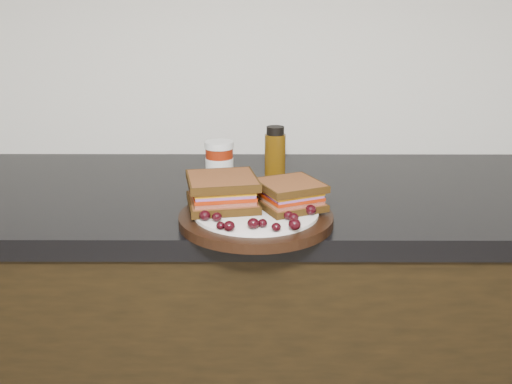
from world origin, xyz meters
TOP-DOWN VIEW (x-y plane):
  - base_cabinets at (0.00, 1.70)m, footprint 3.96×0.58m
  - countertop at (0.00, 1.70)m, footprint 3.98×0.60m
  - plate at (-0.03, 1.48)m, footprint 0.28×0.28m
  - sandwich_left at (-0.09, 1.51)m, footprint 0.15×0.15m
  - sandwich_right at (0.03, 1.50)m, footprint 0.14×0.14m
  - grape_0 at (-0.12, 1.43)m, footprint 0.02×0.02m
  - grape_1 at (-0.10, 1.43)m, footprint 0.02×0.02m
  - grape_2 at (-0.09, 1.39)m, footprint 0.01×0.01m
  - grape_3 at (-0.08, 1.38)m, footprint 0.02×0.02m
  - grape_4 at (-0.04, 1.39)m, footprint 0.02×0.02m
  - grape_5 at (-0.02, 1.40)m, footprint 0.02×0.02m
  - grape_6 at (0.00, 1.38)m, footprint 0.02×0.02m
  - grape_7 at (0.03, 1.39)m, footprint 0.02×0.02m
  - grape_8 at (0.03, 1.42)m, footprint 0.02×0.02m
  - grape_9 at (0.02, 1.44)m, footprint 0.02×0.02m
  - grape_10 at (0.06, 1.46)m, footprint 0.02×0.02m
  - grape_11 at (0.05, 1.49)m, footprint 0.02×0.02m
  - grape_12 at (0.05, 1.49)m, footprint 0.02×0.02m
  - grape_13 at (0.02, 1.54)m, footprint 0.02×0.02m
  - grape_14 at (-0.09, 1.53)m, footprint 0.02×0.02m
  - grape_15 at (-0.09, 1.50)m, footprint 0.02×0.02m
  - grape_16 at (-0.11, 1.49)m, footprint 0.02×0.02m
  - grape_17 at (-0.11, 1.48)m, footprint 0.02×0.02m
  - grape_18 at (-0.09, 1.54)m, footprint 0.02×0.02m
  - grape_19 at (-0.11, 1.52)m, footprint 0.02×0.02m
  - grape_20 at (-0.08, 1.48)m, footprint 0.02×0.02m
  - condiment_jar at (-0.11, 1.73)m, footprint 0.08×0.08m
  - oil_bottle at (0.01, 1.73)m, footprint 0.06×0.06m

SIDE VIEW (x-z plane):
  - base_cabinets at x=0.00m, z-range 0.00..0.86m
  - countertop at x=0.00m, z-range 0.86..0.90m
  - plate at x=-0.03m, z-range 0.90..0.92m
  - grape_2 at x=-0.09m, z-range 0.92..0.94m
  - grape_14 at x=-0.09m, z-range 0.92..0.94m
  - grape_5 at x=-0.02m, z-range 0.92..0.94m
  - grape_6 at x=0.00m, z-range 0.92..0.94m
  - grape_12 at x=0.05m, z-range 0.92..0.94m
  - grape_15 at x=-0.09m, z-range 0.92..0.94m
  - grape_9 at x=0.02m, z-range 0.92..0.94m
  - grape_17 at x=-0.11m, z-range 0.92..0.94m
  - grape_18 at x=-0.09m, z-range 0.92..0.94m
  - grape_1 at x=-0.10m, z-range 0.92..0.94m
  - grape_8 at x=0.03m, z-range 0.92..0.94m
  - grape_16 at x=-0.11m, z-range 0.92..0.94m
  - grape_20 at x=-0.08m, z-range 0.92..0.94m
  - grape_11 at x=0.05m, z-range 0.92..0.94m
  - grape_3 at x=-0.08m, z-range 0.92..0.94m
  - grape_19 at x=-0.11m, z-range 0.92..0.94m
  - grape_0 at x=-0.12m, z-range 0.92..0.94m
  - grape_10 at x=0.06m, z-range 0.92..0.94m
  - grape_4 at x=-0.04m, z-range 0.92..0.94m
  - grape_13 at x=0.02m, z-range 0.92..0.94m
  - grape_7 at x=0.03m, z-range 0.92..0.94m
  - condiment_jar at x=-0.11m, z-range 0.90..1.00m
  - sandwich_right at x=0.03m, z-range 0.92..0.97m
  - sandwich_left at x=-0.09m, z-range 0.92..0.98m
  - oil_bottle at x=0.01m, z-range 0.90..1.03m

